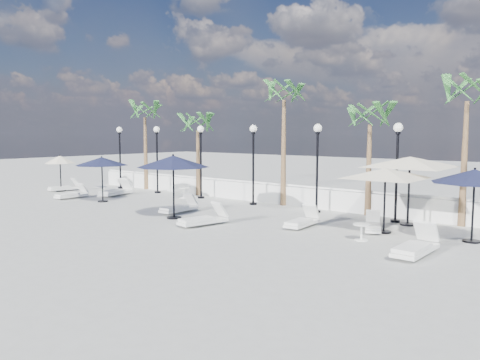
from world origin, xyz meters
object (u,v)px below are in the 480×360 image
Objects in this scene: lounger_1 at (72,194)px; parasol_cream_sq_b at (386,168)px; lounger_0 at (64,187)px; lounger_7 at (416,247)px; parasol_navy_right at (475,177)px; parasol_cream_small at (60,160)px; parasol_cream_sq_a at (410,157)px; lounger_5 at (373,226)px; parasol_navy_left at (102,162)px; lounger_2 at (116,191)px; lounger_4 at (302,221)px; lounger_3 at (179,207)px; lounger_6 at (203,219)px; parasol_navy_mid at (173,162)px.

lounger_1 is 0.37× the size of parasol_cream_sq_b.
lounger_0 is 0.87× the size of lounger_7.
parasol_cream_small is (-22.15, -1.41, -0.23)m from parasol_navy_right.
parasol_cream_sq_a reaches higher than lounger_0.
parasol_navy_right is at bearing -16.47° from lounger_5.
lounger_0 is at bearing 151.84° from lounger_1.
parasol_navy_left reaches higher than lounger_7.
lounger_2 reaches higher than lounger_4.
lounger_0 is 19.91m from parasol_cream_sq_a.
lounger_0 is 19.54m from parasol_cream_sq_b.
parasol_cream_sq_a is (-1.76, 4.25, 2.30)m from lounger_7.
lounger_3 is 0.90× the size of lounger_7.
lounger_3 is 10.45m from lounger_7.
parasol_cream_sq_a is at bearing 40.33° from lounger_4.
parasol_cream_small is at bearing -176.87° from lounger_6.
lounger_0 is 21.41m from lounger_7.
lounger_2 reaches higher than lounger_7.
parasol_navy_right reaches higher than lounger_0.
lounger_1 is 1.08× the size of lounger_5.
parasol_cream_small is at bearing 175.37° from lounger_4.
lounger_1 is 0.95× the size of lounger_3.
lounger_5 is 0.35× the size of parasol_cream_sq_b.
parasol_cream_sq_b is at bearing 9.00° from lounger_3.
parasol_cream_small is at bearing -176.36° from parasol_navy_right.
lounger_2 is at bearing -172.62° from parasol_cream_sq_a.
parasol_navy_right is at bearing 16.99° from parasol_navy_mid.
lounger_4 is 16.82m from parasol_cream_small.
lounger_1 is at bearing -171.60° from parasol_navy_left.
lounger_3 reaches higher than lounger_1.
lounger_1 is at bearing -165.89° from parasol_cream_sq_a.
lounger_6 is at bearing -174.53° from lounger_5.
parasol_navy_mid reaches higher than lounger_5.
lounger_7 is 5.15m from parasol_cream_sq_a.
parasol_navy_left is 16.75m from parasol_navy_right.
parasol_cream_sq_a is (0.55, 1.88, 2.37)m from lounger_5.
parasol_cream_small reaches higher than lounger_5.
lounger_5 is 2.07m from parasol_cream_sq_b.
lounger_3 is at bearing 177.36° from lounger_7.
parasol_navy_left is at bearing 4.08° from lounger_1.
lounger_5 is at bearing -106.27° from parasol_cream_sq_a.
lounger_4 is (13.49, 1.25, 0.01)m from lounger_1.
parasol_cream_sq_a is 1.88m from parasol_cream_sq_b.
lounger_3 is 9.66m from parasol_cream_sq_a.
lounger_1 is 0.81× the size of lounger_2.
lounger_7 is 0.44× the size of parasol_cream_sq_b.
parasol_navy_right is at bearing 3.64° from parasol_cream_small.
lounger_3 is (7.68, 0.54, 0.01)m from lounger_1.
lounger_5 is 0.57× the size of parasol_navy_mid.
lounger_7 is at bearing -3.71° from parasol_cream_small.
lounger_3 is 1.14× the size of lounger_5.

